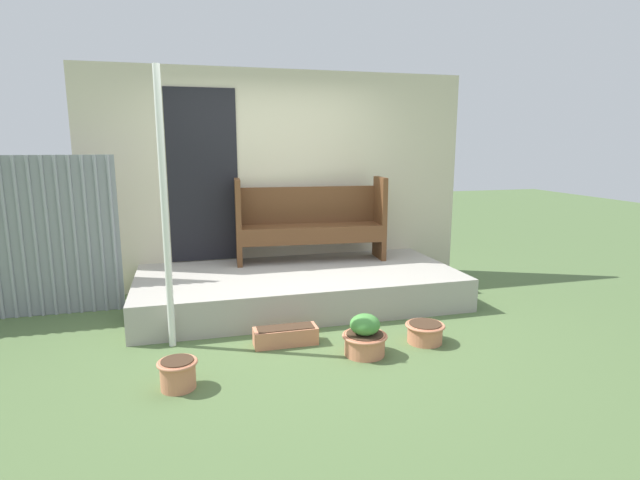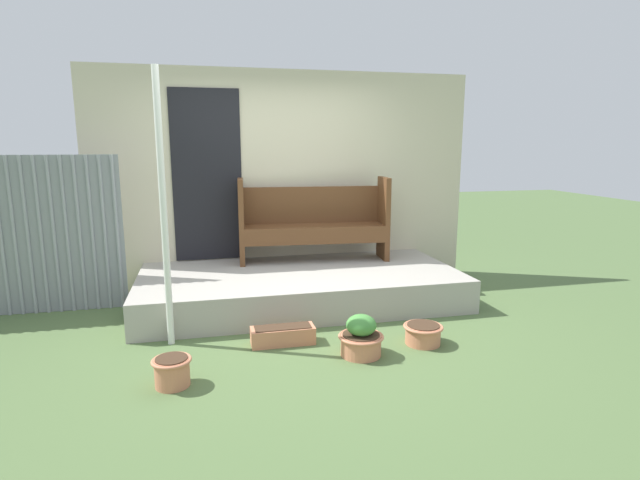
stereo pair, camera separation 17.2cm
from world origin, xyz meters
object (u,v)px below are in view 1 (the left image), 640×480
object	(u,v)px
bench	(310,219)
flower_pot_right	(425,332)
flower_pot_middle	(365,337)
planter_box_rect	(286,336)
flower_pot_left	(178,373)
support_post	(165,212)

from	to	relation	value
bench	flower_pot_right	size ratio (longest dim) A/B	5.12
flower_pot_middle	planter_box_rect	world-z (taller)	flower_pot_middle
flower_pot_middle	flower_pot_right	world-z (taller)	flower_pot_middle
flower_pot_left	planter_box_rect	distance (m)	1.08
flower_pot_middle	flower_pot_right	xyz separation A→B (m)	(0.61, 0.11, -0.05)
bench	planter_box_rect	xyz separation A→B (m)	(-0.64, -1.63, -0.78)
flower_pot_left	planter_box_rect	bearing A→B (deg)	32.72
flower_pot_left	flower_pot_right	distance (m)	2.13
support_post	flower_pot_left	xyz separation A→B (m)	(0.05, -0.82, -1.06)
support_post	flower_pot_middle	bearing A→B (deg)	-21.70
bench	flower_pot_left	distance (m)	2.80
support_post	flower_pot_middle	xyz separation A→B (m)	(1.56, -0.62, -1.03)
support_post	flower_pot_left	size ratio (longest dim) A/B	8.14
flower_pot_left	planter_box_rect	size ratio (longest dim) A/B	0.52
support_post	flower_pot_middle	size ratio (longest dim) A/B	6.19
support_post	flower_pot_left	world-z (taller)	support_post
flower_pot_middle	planter_box_rect	bearing A→B (deg)	147.20
flower_pot_middle	planter_box_rect	size ratio (longest dim) A/B	0.68
bench	flower_pot_left	bearing A→B (deg)	-120.44
flower_pot_left	planter_box_rect	world-z (taller)	flower_pot_left
bench	flower_pot_middle	distance (m)	2.14
bench	flower_pot_left	xyz separation A→B (m)	(-1.55, -2.21, -0.74)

